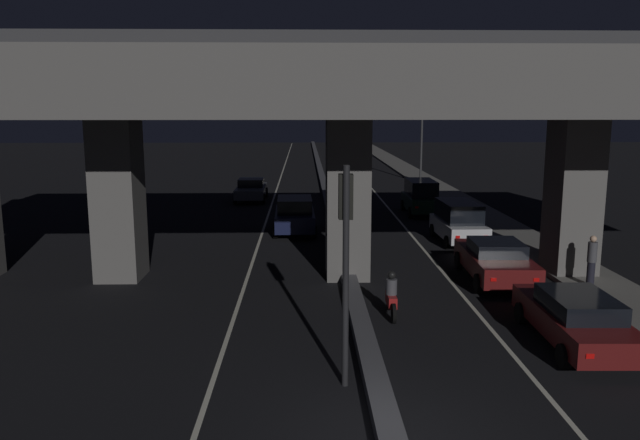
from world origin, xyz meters
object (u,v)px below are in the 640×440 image
at_px(pedestrian_on_sidewalk, 592,260).
at_px(motorcycle_red_filtering_near, 391,297).
at_px(traffic_light_left_of_median, 346,237).
at_px(motorcycle_white_filtering_far, 346,213).
at_px(street_lamp, 419,118).
at_px(car_grey_second_oncoming, 251,189).
at_px(car_dark_red_lead, 575,318).
at_px(car_dark_green_fourth, 421,196).
at_px(car_white_third, 458,221).
at_px(motorcycle_blue_filtering_mid, 366,251).
at_px(car_dark_red_second, 495,260).
at_px(car_dark_blue_lead_oncoming, 295,215).

bearing_deg(pedestrian_on_sidewalk, motorcycle_red_filtering_near, -160.43).
xyz_separation_m(traffic_light_left_of_median, motorcycle_white_filtering_far, (1.26, 18.79, -2.67)).
relative_size(street_lamp, car_grey_second_oncoming, 1.89).
bearing_deg(car_dark_red_lead, car_dark_green_fourth, 2.05).
xyz_separation_m(car_dark_green_fourth, motorcycle_white_filtering_far, (-4.52, -3.31, -0.40)).
height_order(car_dark_green_fourth, motorcycle_white_filtering_far, car_dark_green_fourth).
bearing_deg(traffic_light_left_of_median, motorcycle_red_filtering_near, 69.68).
bearing_deg(car_white_third, motorcycle_blue_filtering_mid, 131.92).
distance_m(street_lamp, car_dark_red_second, 29.44).
bearing_deg(street_lamp, motorcycle_red_filtering_near, -101.50).
distance_m(car_dark_green_fourth, car_dark_blue_lead_oncoming, 8.82).
bearing_deg(car_dark_red_lead, motorcycle_white_filtering_far, 17.29).
xyz_separation_m(car_white_third, motorcycle_blue_filtering_mid, (-4.61, -4.35, -0.34)).
bearing_deg(motorcycle_blue_filtering_mid, pedestrian_on_sidewalk, -111.68).
xyz_separation_m(car_dark_green_fourth, car_grey_second_oncoming, (-10.11, 5.59, -0.28)).
bearing_deg(car_grey_second_oncoming, car_dark_red_lead, 21.79).
bearing_deg(motorcycle_blue_filtering_mid, car_dark_red_second, -112.14).
distance_m(traffic_light_left_of_median, motorcycle_blue_filtering_mid, 10.62).
distance_m(car_dark_green_fourth, motorcycle_white_filtering_far, 5.62).
distance_m(car_dark_green_fourth, car_grey_second_oncoming, 11.56).
distance_m(street_lamp, car_grey_second_oncoming, 16.39).
bearing_deg(car_dark_green_fourth, street_lamp, -9.05).
xyz_separation_m(car_dark_blue_lead_oncoming, motorcycle_red_filtering_near, (2.97, -12.46, -0.30)).
relative_size(street_lamp, motorcycle_blue_filtering_mid, 4.56).
bearing_deg(car_white_third, car_grey_second_oncoming, 36.86).
height_order(street_lamp, car_dark_red_second, street_lamp).
bearing_deg(car_dark_red_lead, car_white_third, 1.13).
relative_size(car_dark_red_lead, car_dark_red_second, 0.98).
bearing_deg(motorcycle_blue_filtering_mid, car_dark_red_lead, -147.58).
bearing_deg(car_dark_blue_lead_oncoming, motorcycle_red_filtering_near, 12.28).
height_order(car_dark_red_second, pedestrian_on_sidewalk, pedestrian_on_sidewalk).
bearing_deg(car_dark_red_lead, car_dark_blue_lead_oncoming, 27.81).
xyz_separation_m(traffic_light_left_of_median, motorcycle_blue_filtering_mid, (1.45, 10.17, -2.67)).
relative_size(street_lamp, pedestrian_on_sidewalk, 5.28).
bearing_deg(traffic_light_left_of_median, pedestrian_on_sidewalk, 38.72).
distance_m(car_dark_red_lead, motorcycle_blue_filtering_mid, 9.25).
height_order(traffic_light_left_of_median, motorcycle_white_filtering_far, traffic_light_left_of_median).
bearing_deg(motorcycle_blue_filtering_mid, car_dark_green_fourth, -16.97).
bearing_deg(car_dark_red_second, motorcycle_blue_filtering_mid, 67.27).
bearing_deg(car_dark_green_fourth, car_dark_blue_lead_oncoming, 126.75).
relative_size(car_dark_blue_lead_oncoming, motorcycle_blue_filtering_mid, 2.13).
distance_m(car_dark_blue_lead_oncoming, motorcycle_red_filtering_near, 12.82).
relative_size(street_lamp, car_dark_red_lead, 1.87).
bearing_deg(motorcycle_red_filtering_near, car_dark_green_fourth, -12.42).
bearing_deg(car_grey_second_oncoming, motorcycle_blue_filtering_mid, 18.06).
bearing_deg(car_dark_red_second, street_lamp, -2.59).
bearing_deg(street_lamp, car_dark_green_fourth, -99.51).
bearing_deg(motorcycle_blue_filtering_mid, car_grey_second_oncoming, 21.22).
relative_size(street_lamp, motorcycle_white_filtering_far, 4.58).
distance_m(car_dark_green_fourth, motorcycle_red_filtering_near, 18.16).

